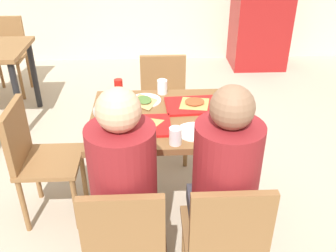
{
  "coord_description": "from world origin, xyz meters",
  "views": [
    {
      "loc": [
        -0.1,
        -2.1,
        1.91
      ],
      "look_at": [
        0.0,
        0.0,
        0.69
      ],
      "focal_mm": 40.53,
      "sensor_mm": 36.0,
      "label": 1
    }
  ],
  "objects_px": {
    "person_in_brown_jacket": "(224,179)",
    "background_chair_far": "(7,50)",
    "plastic_cup_a": "(162,87)",
    "plastic_cup_c": "(106,106)",
    "chair_near_left": "(126,240)",
    "paper_plate_near_edge": "(195,132)",
    "main_table": "(168,132)",
    "chair_left_end": "(36,154)",
    "person_in_red": "(124,182)",
    "tray_red_near": "(141,126)",
    "plastic_cup_b": "(175,136)",
    "condiment_bottle": "(119,91)",
    "paper_plate_center": "(145,100)",
    "foil_bundle": "(101,111)",
    "soda_can": "(233,104)",
    "tray_red_far": "(193,105)",
    "pizza_slice_b": "(195,102)",
    "pizza_slice_a": "(139,124)",
    "chair_far_side": "(164,100)",
    "pizza_slice_c": "(144,101)",
    "chair_near_right": "(225,236)"
  },
  "relations": [
    {
      "from": "foil_bundle",
      "to": "person_in_brown_jacket",
      "type": "bearing_deg",
      "value": -42.88
    },
    {
      "from": "chair_near_left",
      "to": "chair_left_end",
      "type": "xyz_separation_m",
      "value": [
        -0.63,
        0.77,
        0.0
      ]
    },
    {
      "from": "person_in_red",
      "to": "tray_red_far",
      "type": "height_order",
      "value": "person_in_red"
    },
    {
      "from": "chair_near_right",
      "to": "soda_can",
      "type": "distance_m",
      "value": 0.87
    },
    {
      "from": "person_in_red",
      "to": "plastic_cup_c",
      "type": "distance_m",
      "value": 0.71
    },
    {
      "from": "chair_near_right",
      "to": "chair_left_end",
      "type": "xyz_separation_m",
      "value": [
        -1.12,
        0.77,
        0.0
      ]
    },
    {
      "from": "pizza_slice_b",
      "to": "background_chair_far",
      "type": "distance_m",
      "value": 2.8
    },
    {
      "from": "plastic_cup_b",
      "to": "soda_can",
      "type": "relative_size",
      "value": 0.82
    },
    {
      "from": "plastic_cup_b",
      "to": "condiment_bottle",
      "type": "distance_m",
      "value": 0.64
    },
    {
      "from": "paper_plate_near_edge",
      "to": "chair_left_end",
      "type": "bearing_deg",
      "value": 168.16
    },
    {
      "from": "chair_far_side",
      "to": "soda_can",
      "type": "distance_m",
      "value": 0.92
    },
    {
      "from": "chair_far_side",
      "to": "plastic_cup_c",
      "type": "relative_size",
      "value": 8.57
    },
    {
      "from": "chair_left_end",
      "to": "person_in_red",
      "type": "height_order",
      "value": "person_in_red"
    },
    {
      "from": "person_in_red",
      "to": "plastic_cup_a",
      "type": "relative_size",
      "value": 12.67
    },
    {
      "from": "chair_near_left",
      "to": "paper_plate_near_edge",
      "type": "xyz_separation_m",
      "value": [
        0.39,
        0.56,
        0.27
      ]
    },
    {
      "from": "pizza_slice_a",
      "to": "plastic_cup_b",
      "type": "distance_m",
      "value": 0.28
    },
    {
      "from": "paper_plate_center",
      "to": "soda_can",
      "type": "height_order",
      "value": "soda_can"
    },
    {
      "from": "chair_near_left",
      "to": "paper_plate_near_edge",
      "type": "distance_m",
      "value": 0.73
    },
    {
      "from": "chair_near_left",
      "to": "tray_red_far",
      "type": "xyz_separation_m",
      "value": [
        0.42,
        0.89,
        0.28
      ]
    },
    {
      "from": "pizza_slice_a",
      "to": "pizza_slice_c",
      "type": "height_order",
      "value": "pizza_slice_a"
    },
    {
      "from": "chair_near_right",
      "to": "tray_red_near",
      "type": "height_order",
      "value": "chair_near_right"
    },
    {
      "from": "chair_left_end",
      "to": "background_chair_far",
      "type": "height_order",
      "value": "same"
    },
    {
      "from": "tray_red_near",
      "to": "pizza_slice_b",
      "type": "xyz_separation_m",
      "value": [
        0.35,
        0.26,
        0.02
      ]
    },
    {
      "from": "person_in_brown_jacket",
      "to": "background_chair_far",
      "type": "height_order",
      "value": "person_in_brown_jacket"
    },
    {
      "from": "main_table",
      "to": "paper_plate_near_edge",
      "type": "relative_size",
      "value": 4.44
    },
    {
      "from": "soda_can",
      "to": "condiment_bottle",
      "type": "height_order",
      "value": "condiment_bottle"
    },
    {
      "from": "pizza_slice_c",
      "to": "plastic_cup_c",
      "type": "relative_size",
      "value": 2.17
    },
    {
      "from": "person_in_brown_jacket",
      "to": "background_chair_far",
      "type": "relative_size",
      "value": 1.48
    },
    {
      "from": "chair_near_left",
      "to": "plastic_cup_b",
      "type": "relative_size",
      "value": 8.57
    },
    {
      "from": "pizza_slice_a",
      "to": "pizza_slice_b",
      "type": "bearing_deg",
      "value": 36.17
    },
    {
      "from": "person_in_red",
      "to": "pizza_slice_c",
      "type": "height_order",
      "value": "person_in_red"
    },
    {
      "from": "plastic_cup_a",
      "to": "soda_can",
      "type": "distance_m",
      "value": 0.54
    },
    {
      "from": "paper_plate_near_edge",
      "to": "pizza_slice_b",
      "type": "height_order",
      "value": "pizza_slice_b"
    },
    {
      "from": "foil_bundle",
      "to": "soda_can",
      "type": "bearing_deg",
      "value": 2.68
    },
    {
      "from": "main_table",
      "to": "condiment_bottle",
      "type": "height_order",
      "value": "condiment_bottle"
    },
    {
      "from": "tray_red_far",
      "to": "plastic_cup_a",
      "type": "height_order",
      "value": "plastic_cup_a"
    },
    {
      "from": "pizza_slice_a",
      "to": "condiment_bottle",
      "type": "relative_size",
      "value": 1.74
    },
    {
      "from": "plastic_cup_a",
      "to": "plastic_cup_c",
      "type": "xyz_separation_m",
      "value": [
        -0.37,
        -0.27,
        0.0
      ]
    },
    {
      "from": "main_table",
      "to": "chair_far_side",
      "type": "relative_size",
      "value": 1.14
    },
    {
      "from": "paper_plate_center",
      "to": "pizza_slice_b",
      "type": "distance_m",
      "value": 0.34
    },
    {
      "from": "person_in_red",
      "to": "tray_red_near",
      "type": "height_order",
      "value": "person_in_red"
    },
    {
      "from": "condiment_bottle",
      "to": "background_chair_far",
      "type": "xyz_separation_m",
      "value": [
        -1.41,
        1.93,
        -0.35
      ]
    },
    {
      "from": "chair_far_side",
      "to": "chair_left_end",
      "type": "distance_m",
      "value": 1.16
    },
    {
      "from": "plastic_cup_c",
      "to": "soda_can",
      "type": "distance_m",
      "value": 0.81
    },
    {
      "from": "person_in_red",
      "to": "person_in_brown_jacket",
      "type": "bearing_deg",
      "value": 0.0
    },
    {
      "from": "chair_left_end",
      "to": "plastic_cup_b",
      "type": "xyz_separation_m",
      "value": [
        0.9,
        -0.33,
        0.32
      ]
    },
    {
      "from": "tray_red_near",
      "to": "background_chair_far",
      "type": "xyz_separation_m",
      "value": [
        -1.56,
        2.28,
        -0.28
      ]
    },
    {
      "from": "paper_plate_center",
      "to": "foil_bundle",
      "type": "xyz_separation_m",
      "value": [
        -0.27,
        -0.23,
        0.05
      ]
    },
    {
      "from": "paper_plate_center",
      "to": "background_chair_far",
      "type": "height_order",
      "value": "background_chair_far"
    },
    {
      "from": "tray_red_near",
      "to": "plastic_cup_b",
      "type": "height_order",
      "value": "plastic_cup_b"
    }
  ]
}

